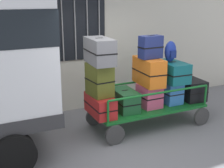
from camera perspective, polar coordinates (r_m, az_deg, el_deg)
ground_plane at (r=5.89m, az=2.10°, el=-10.93°), size 40.00×40.00×0.00m
building_wall at (r=7.28m, az=-6.13°, el=14.64°), size 12.00×0.37×5.00m
luggage_cart at (r=6.53m, az=6.88°, el=-4.78°), size 2.48×1.06×0.44m
cart_railing at (r=6.39m, az=7.01°, el=-1.04°), size 2.36×0.93×0.45m
suitcase_left_bottom at (r=5.95m, az=-2.26°, el=-4.00°), size 0.39×0.82×0.40m
suitcase_left_middle at (r=5.81m, az=-2.38°, el=0.83°), size 0.43×0.57×0.63m
suitcase_left_top at (r=5.67m, az=-2.39°, el=6.25°), size 0.45×0.83×0.49m
suitcase_midleft_bottom at (r=6.19m, az=2.45°, el=-3.06°), size 0.43×0.72×0.43m
suitcase_center_bottom at (r=6.41m, az=7.07°, el=-2.24°), size 0.42×0.49×0.48m
suitcase_center_middle at (r=6.31m, az=6.98°, el=2.40°), size 0.44×0.84×0.57m
suitcase_center_top at (r=6.18m, az=7.33°, el=6.96°), size 0.48×0.28×0.46m
suitcase_midright_bottom at (r=6.70m, az=11.18°, el=-1.54°), size 0.39×0.45×0.49m
suitcase_midright_middle at (r=6.60m, az=11.25°, el=2.32°), size 0.50×0.80×0.43m
suitcase_right_bottom at (r=7.10m, az=14.45°, el=-0.87°), size 0.54×0.79×0.46m
backpack at (r=6.50m, az=11.01°, el=6.03°), size 0.27×0.22×0.44m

